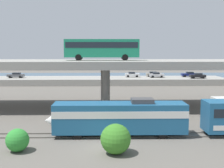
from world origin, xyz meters
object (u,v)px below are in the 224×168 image
at_px(train_locomotive, 113,116).
at_px(parked_car_2, 189,74).
at_px(transit_bus_on_overpass, 102,48).
at_px(parked_car_5, 198,76).
at_px(parked_car_4, 154,74).
at_px(parked_car_0, 157,75).
at_px(parked_car_3, 16,75).
at_px(parked_car_1, 132,74).

xyz_separation_m(train_locomotive, parked_car_2, (23.63, 53.01, 0.32)).
relative_size(transit_bus_on_overpass, parked_car_5, 2.79).
bearing_deg(parked_car_4, transit_bus_on_overpass, -111.29).
height_order(parked_car_0, parked_car_3, same).
bearing_deg(parked_car_3, parked_car_0, -179.65).
bearing_deg(parked_car_4, parked_car_1, -167.62).
distance_m(parked_car_4, parked_car_5, 12.75).
height_order(parked_car_2, parked_car_3, same).
distance_m(transit_bus_on_overpass, parked_car_5, 41.89).
bearing_deg(parked_car_3, transit_bus_on_overpass, 125.71).
xyz_separation_m(parked_car_2, parked_car_3, (-50.05, -2.20, 0.00)).
relative_size(train_locomotive, parked_car_1, 3.73).
bearing_deg(parked_car_2, parked_car_4, -5.28).
xyz_separation_m(train_locomotive, transit_bus_on_overpass, (-1.45, 16.09, 7.70)).
distance_m(parked_car_3, parked_car_5, 51.09).
height_order(parked_car_4, parked_car_5, same).
bearing_deg(parked_car_1, train_locomotive, -97.36).
relative_size(transit_bus_on_overpass, parked_car_1, 2.88).
bearing_deg(parked_car_1, transit_bus_on_overpass, -102.74).
bearing_deg(transit_bus_on_overpass, parked_car_5, 50.81).
relative_size(train_locomotive, parked_car_0, 3.82).
xyz_separation_m(parked_car_3, parked_car_5, (51.02, -2.76, -0.00)).
relative_size(train_locomotive, parked_car_5, 3.61).
height_order(parked_car_1, parked_car_3, same).
distance_m(transit_bus_on_overpass, parked_car_2, 45.24).
distance_m(train_locomotive, parked_car_0, 52.86).
height_order(parked_car_0, parked_car_5, same).
bearing_deg(parked_car_2, parked_car_1, 1.62).
relative_size(parked_car_3, parked_car_5, 1.07).
xyz_separation_m(train_locomotive, parked_car_3, (-26.42, 50.81, 0.32)).
bearing_deg(parked_car_5, train_locomotive, 62.89).
bearing_deg(parked_car_1, parked_car_2, 1.62).
relative_size(train_locomotive, parked_car_4, 3.42).
distance_m(train_locomotive, transit_bus_on_overpass, 17.89).
xyz_separation_m(train_locomotive, parked_car_0, (13.68, 51.06, 0.32)).
height_order(train_locomotive, parked_car_1, train_locomotive).
xyz_separation_m(transit_bus_on_overpass, parked_car_4, (14.76, 37.87, -7.38)).
xyz_separation_m(parked_car_1, parked_car_4, (6.52, 1.43, 0.00)).
bearing_deg(parked_car_2, parked_car_3, 2.51).
xyz_separation_m(train_locomotive, parked_car_5, (24.60, 48.05, 0.32)).
distance_m(parked_car_0, parked_car_4, 2.93).
relative_size(train_locomotive, parked_car_2, 3.53).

